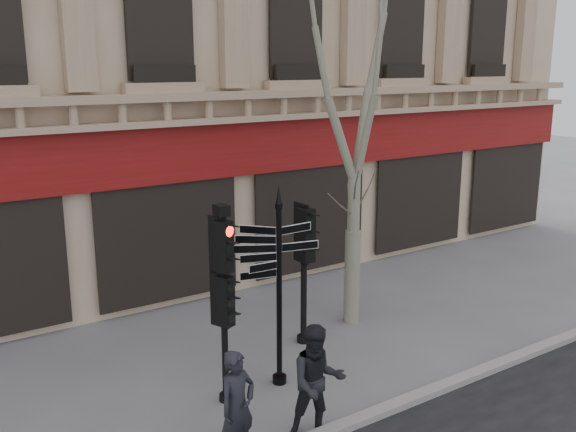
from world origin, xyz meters
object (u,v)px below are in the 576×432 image
Objects in this scene: fingerpost at (279,253)px; pedestrian_a at (237,407)px; traffic_signal_main at (223,280)px; traffic_signal_secondary at (304,250)px; plane_tree at (357,60)px; pedestrian_b at (317,382)px.

fingerpost reaches higher than pedestrian_a.
traffic_signal_main reaches higher than traffic_signal_secondary.
traffic_signal_secondary is at bearing 5.87° from traffic_signal_main.
pedestrian_a is (-3.10, -2.75, -1.13)m from traffic_signal_secondary.
fingerpost is 0.45× the size of plane_tree.
traffic_signal_main is 2.14m from pedestrian_a.
fingerpost is 1.28× the size of traffic_signal_secondary.
fingerpost is at bearing -152.95° from plane_tree.
plane_tree is at bearing 50.48° from fingerpost.
pedestrian_a is 0.93× the size of pedestrian_b.
fingerpost is at bearing -138.59° from traffic_signal_secondary.
traffic_signal_main is 5.46m from plane_tree.
fingerpost is 1.12m from traffic_signal_main.
pedestrian_b is at bearing -136.06° from plane_tree.
plane_tree is at bearing 11.48° from traffic_signal_secondary.
plane_tree is at bearing 20.28° from pedestrian_a.
traffic_signal_main is at bearing 132.09° from pedestrian_b.
fingerpost reaches higher than pedestrian_b.
traffic_signal_secondary is 3.57m from pedestrian_b.
fingerpost is 4.53m from plane_tree.
pedestrian_b is (1.30, -0.14, 0.06)m from pedestrian_a.
plane_tree is (2.85, 1.46, 3.20)m from fingerpost.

